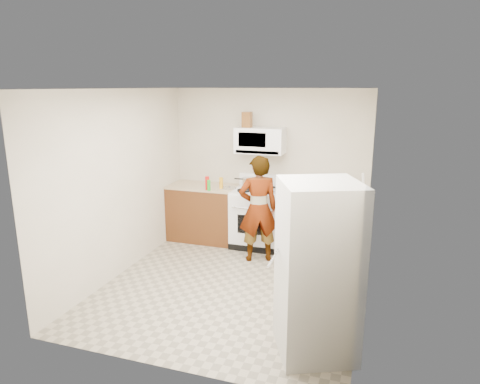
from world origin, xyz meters
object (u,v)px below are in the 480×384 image
at_px(saucepan, 250,182).
at_px(microwave, 260,140).
at_px(person, 258,209).
at_px(fridge, 317,270).
at_px(kettle, 318,185).
at_px(gas_range, 257,217).

bearing_deg(saucepan, microwave, 5.78).
height_order(person, fridge, fridge).
xyz_separation_m(kettle, saucepan, (-1.07, -0.11, -0.00)).
bearing_deg(fridge, person, 96.28).
xyz_separation_m(gas_range, person, (0.17, -0.57, 0.31)).
height_order(gas_range, kettle, gas_range).
xyz_separation_m(microwave, person, (0.17, -0.70, -0.91)).
relative_size(kettle, saucepan, 0.73).
bearing_deg(saucepan, fridge, -61.20).
height_order(microwave, saucepan, microwave).
height_order(microwave, kettle, microwave).
bearing_deg(kettle, saucepan, -157.08).
xyz_separation_m(fridge, kettle, (-0.41, 2.80, 0.17)).
bearing_deg(fridge, kettle, 74.84).
bearing_deg(microwave, person, -75.97).
distance_m(person, kettle, 1.11).
distance_m(fridge, kettle, 2.83).
relative_size(fridge, saucepan, 7.05).
relative_size(person, fridge, 0.93).
bearing_deg(person, fridge, 95.63).
relative_size(person, saucepan, 6.55).
bearing_deg(person, saucepan, -87.93).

